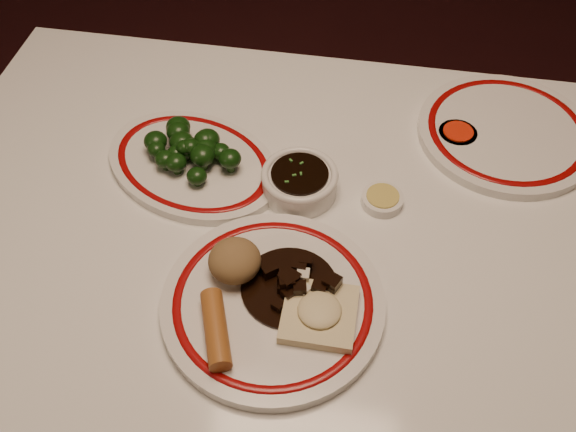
# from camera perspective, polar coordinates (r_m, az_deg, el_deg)

# --- Properties ---
(dining_table) EXTENTS (1.20, 0.90, 0.75)m
(dining_table) POSITION_cam_1_polar(r_m,az_deg,el_deg) (1.01, 0.60, -5.62)
(dining_table) COLOR white
(dining_table) RESTS_ON ground
(main_plate) EXTENTS (0.38, 0.38, 0.02)m
(main_plate) POSITION_cam_1_polar(r_m,az_deg,el_deg) (0.86, -1.35, -7.73)
(main_plate) COLOR white
(main_plate) RESTS_ON dining_table
(rice_mound) EXTENTS (0.07, 0.07, 0.05)m
(rice_mound) POSITION_cam_1_polar(r_m,az_deg,el_deg) (0.86, -4.76, -3.98)
(rice_mound) COLOR olive
(rice_mound) RESTS_ON main_plate
(spring_roll) EXTENTS (0.06, 0.11, 0.03)m
(spring_roll) POSITION_cam_1_polar(r_m,az_deg,el_deg) (0.82, -6.44, -9.95)
(spring_roll) COLOR #AA6429
(spring_roll) RESTS_ON main_plate
(fried_wonton) EXTENTS (0.10, 0.10, 0.03)m
(fried_wonton) POSITION_cam_1_polar(r_m,az_deg,el_deg) (0.84, 2.80, -8.61)
(fried_wonton) COLOR beige
(fried_wonton) RESTS_ON main_plate
(stirfry_heap) EXTENTS (0.14, 0.13, 0.03)m
(stirfry_heap) POSITION_cam_1_polar(r_m,az_deg,el_deg) (0.86, 0.50, -5.96)
(stirfry_heap) COLOR black
(stirfry_heap) RESTS_ON main_plate
(broccoli_plate) EXTENTS (0.36, 0.34, 0.02)m
(broccoli_plate) POSITION_cam_1_polar(r_m,az_deg,el_deg) (1.04, -8.43, 4.61)
(broccoli_plate) COLOR white
(broccoli_plate) RESTS_ON dining_table
(broccoli_pile) EXTENTS (0.16, 0.13, 0.04)m
(broccoli_pile) POSITION_cam_1_polar(r_m,az_deg,el_deg) (1.03, -8.65, 6.10)
(broccoli_pile) COLOR #23471C
(broccoli_pile) RESTS_ON broccoli_plate
(soy_bowl) EXTENTS (0.12, 0.12, 0.04)m
(soy_bowl) POSITION_cam_1_polar(r_m,az_deg,el_deg) (0.98, 1.04, 2.98)
(soy_bowl) COLOR white
(soy_bowl) RESTS_ON dining_table
(sweet_sour_dish) EXTENTS (0.06, 0.06, 0.02)m
(sweet_sour_dish) POSITION_cam_1_polar(r_m,az_deg,el_deg) (1.11, 14.81, 6.95)
(sweet_sour_dish) COLOR white
(sweet_sour_dish) RESTS_ON dining_table
(mustard_dish) EXTENTS (0.06, 0.06, 0.02)m
(mustard_dish) POSITION_cam_1_polar(r_m,az_deg,el_deg) (0.99, 8.38, 1.47)
(mustard_dish) COLOR white
(mustard_dish) RESTS_ON dining_table
(far_plate) EXTENTS (0.30, 0.30, 0.02)m
(far_plate) POSITION_cam_1_polar(r_m,az_deg,el_deg) (1.14, 18.81, 7.06)
(far_plate) COLOR white
(far_plate) RESTS_ON dining_table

